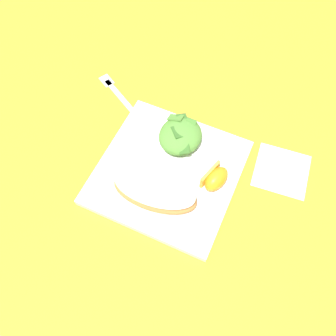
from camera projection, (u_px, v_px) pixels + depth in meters
name	position (u px, v px, depth m)	size (l,w,h in m)	color
ground	(168.00, 174.00, 0.75)	(3.00, 3.00, 0.00)	orange
white_plate	(168.00, 172.00, 0.74)	(0.28, 0.28, 0.02)	white
cheesy_pizza_bread	(154.00, 191.00, 0.69)	(0.10, 0.18, 0.04)	#A87038
green_salad_pile	(180.00, 135.00, 0.76)	(0.10, 0.09, 0.04)	#4C8433
orange_wedge_front	(215.00, 178.00, 0.71)	(0.07, 0.05, 0.04)	orange
paper_napkin	(282.00, 170.00, 0.75)	(0.11, 0.11, 0.00)	white
metal_fork	(120.00, 96.00, 0.85)	(0.11, 0.17, 0.01)	silver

